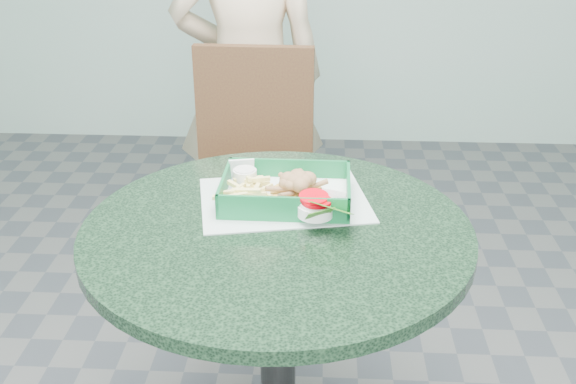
# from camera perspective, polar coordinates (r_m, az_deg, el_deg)

# --- Properties ---
(cafe_table) EXTENTS (0.83, 0.83, 0.75)m
(cafe_table) POSITION_cam_1_polar(r_m,az_deg,el_deg) (1.53, -0.91, -9.10)
(cafe_table) COLOR #282828
(cafe_table) RESTS_ON floor
(dining_chair) EXTENTS (0.40, 0.40, 0.93)m
(dining_chair) POSITION_cam_1_polar(r_m,az_deg,el_deg) (2.29, -2.99, 1.97)
(dining_chair) COLOR #351E11
(dining_chair) RESTS_ON floor
(diner_person) EXTENTS (0.61, 0.44, 1.54)m
(diner_person) POSITION_cam_1_polar(r_m,az_deg,el_deg) (2.50, -3.30, 9.77)
(diner_person) COLOR beige
(diner_person) RESTS_ON floor
(placemat) EXTENTS (0.42, 0.35, 0.00)m
(placemat) POSITION_cam_1_polar(r_m,az_deg,el_deg) (1.54, -0.35, -1.34)
(placemat) COLOR #B1C6BF
(placemat) RESTS_ON cafe_table
(food_basket) EXTENTS (0.29, 0.21, 0.06)m
(food_basket) POSITION_cam_1_polar(r_m,az_deg,el_deg) (1.53, -0.16, -0.88)
(food_basket) COLOR #0F6633
(food_basket) RESTS_ON placemat
(crab_sandwich) EXTENTS (0.12, 0.12, 0.07)m
(crab_sandwich) POSITION_cam_1_polar(r_m,az_deg,el_deg) (1.50, 0.78, -0.15)
(crab_sandwich) COLOR #BB8E39
(crab_sandwich) RESTS_ON food_basket
(fries_pile) EXTENTS (0.12, 0.13, 0.04)m
(fries_pile) POSITION_cam_1_polar(r_m,az_deg,el_deg) (1.51, -3.72, -0.45)
(fries_pile) COLOR #FAE982
(fries_pile) RESTS_ON food_basket
(sauce_ramekin) EXTENTS (0.05, 0.05, 0.03)m
(sauce_ramekin) POSITION_cam_1_polar(r_m,az_deg,el_deg) (1.55, -3.68, 0.77)
(sauce_ramekin) COLOR white
(sauce_ramekin) RESTS_ON food_basket
(garnish_cup) EXTENTS (0.11, 0.11, 0.04)m
(garnish_cup) POSITION_cam_1_polar(r_m,az_deg,el_deg) (1.43, 2.67, -1.96)
(garnish_cup) COLOR white
(garnish_cup) RESTS_ON food_basket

